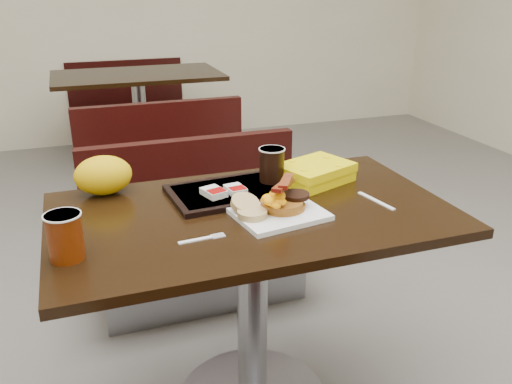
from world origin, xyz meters
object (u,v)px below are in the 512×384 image
object	(u,v)px
coffee_cup_near	(65,237)
hashbrown_sleeve_right	(235,190)
bench_far_n	(130,106)
platter	(280,214)
bench_far_s	(157,152)
fork	(195,240)
bench_near_n	(202,230)
table_far	(141,124)
coffee_cup_far	(272,165)
tray	(227,192)
hashbrown_sleeve_left	(214,192)
clamshell	(315,173)
table_near	(252,314)
paper_bag	(103,175)
knife	(376,201)
pancake_stack	(283,204)

from	to	relation	value
coffee_cup_near	hashbrown_sleeve_right	bearing A→B (deg)	25.23
bench_far_n	platter	size ratio (longest dim) A/B	3.92
bench_far_s	fork	distance (m)	2.09
bench_near_n	table_far	bearing A→B (deg)	90.00
bench_near_n	coffee_cup_far	size ratio (longest dim) A/B	8.80
bench_far_n	hashbrown_sleeve_right	bearing A→B (deg)	-90.32
coffee_cup_near	tray	size ratio (longest dim) A/B	0.33
hashbrown_sleeve_left	clamshell	bearing A→B (deg)	-9.92
coffee_cup_far	table_near	bearing A→B (deg)	-126.84
bench_far_n	coffee_cup_near	size ratio (longest dim) A/B	8.24
table_far	paper_bag	bearing A→B (deg)	-100.04
platter	tray	xyz separation A→B (m)	(-0.10, 0.21, 0.00)
hashbrown_sleeve_right	coffee_cup_far	world-z (taller)	coffee_cup_far
knife	hashbrown_sleeve_right	size ratio (longest dim) A/B	2.20
bench_near_n	knife	world-z (taller)	knife
bench_far_n	hashbrown_sleeve_left	xyz separation A→B (m)	(-0.09, -3.19, 0.42)
table_near	hashbrown_sleeve_right	xyz separation A→B (m)	(-0.02, 0.11, 0.40)
pancake_stack	hashbrown_sleeve_left	xyz separation A→B (m)	(-0.17, 0.16, -0.00)
table_near	hashbrown_sleeve_left	xyz separation A→B (m)	(-0.09, 0.11, 0.40)
table_near	coffee_cup_far	distance (m)	0.50
bench_far_s	pancake_stack	bearing A→B (deg)	-87.64
fork	clamshell	distance (m)	0.58
clamshell	pancake_stack	bearing A→B (deg)	-154.82
bench_far_s	hashbrown_sleeve_right	size ratio (longest dim) A/B	13.66
pancake_stack	table_far	bearing A→B (deg)	91.73
bench_near_n	tray	xyz separation A→B (m)	(-0.04, -0.56, 0.40)
bench_far_s	hashbrown_sleeve_right	world-z (taller)	hashbrown_sleeve_right
table_far	tray	distance (m)	2.49
bench_far_n	clamshell	world-z (taller)	clamshell
bench_far_n	bench_far_s	bearing A→B (deg)	-90.00
bench_far_s	knife	xyz separation A→B (m)	(0.39, -1.97, 0.39)
pancake_stack	fork	xyz separation A→B (m)	(-0.29, -0.09, -0.03)
bench_near_n	fork	world-z (taller)	fork
table_near	bench_far_s	world-z (taller)	table_near
table_near	paper_bag	bearing A→B (deg)	145.46
platter	knife	world-z (taller)	platter
tray	paper_bag	xyz separation A→B (m)	(-0.37, 0.14, 0.06)
bench_far_n	paper_bag	world-z (taller)	paper_bag
clamshell	bench_far_n	bearing A→B (deg)	74.33
bench_far_n	knife	bearing A→B (deg)	-83.38
fork	paper_bag	world-z (taller)	paper_bag
coffee_cup_far	pancake_stack	bearing A→B (deg)	-102.21
coffee_cup_near	hashbrown_sleeve_right	distance (m)	0.57
platter	hashbrown_sleeve_right	bearing A→B (deg)	104.64
coffee_cup_near	coffee_cup_far	xyz separation A→B (m)	(0.66, 0.30, 0.01)
coffee_cup_far	hashbrown_sleeve_left	bearing A→B (deg)	-164.12
platter	tray	size ratio (longest dim) A/B	0.70
bench_near_n	hashbrown_sleeve_right	world-z (taller)	hashbrown_sleeve_right
hashbrown_sleeve_right	hashbrown_sleeve_left	bearing A→B (deg)	173.63
tray	hashbrown_sleeve_left	xyz separation A→B (m)	(-0.05, -0.03, 0.02)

